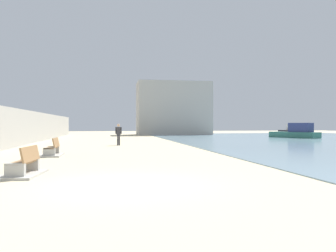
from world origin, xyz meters
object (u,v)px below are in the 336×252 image
Objects in this scene: bench_near at (24,169)px; boat_far_right at (296,132)px; bench_far at (52,152)px; boat_mid_bay at (292,131)px; person_walking at (119,133)px.

boat_far_right is at bearing 46.27° from bench_near.
bench_far is 46.36m from boat_mid_bay.
person_walking is at bearing -140.65° from boat_mid_bay.
bench_near is at bearing -102.49° from person_walking.
bench_far is 9.52m from person_walking.
bench_near is at bearing -133.73° from boat_far_right.
boat_mid_bay is at bearing 44.69° from bench_far.
bench_far is 0.45× the size of boat_mid_bay.
boat_far_right is at bearing 26.32° from person_walking.
person_walking is 37.72m from boat_mid_bay.
bench_near is 1.25× the size of person_walking.
boat_mid_bay reaches higher than bench_far.
bench_far is at bearing 92.08° from bench_near.
bench_near is 7.25m from bench_far.
boat_mid_bay reaches higher than bench_near.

